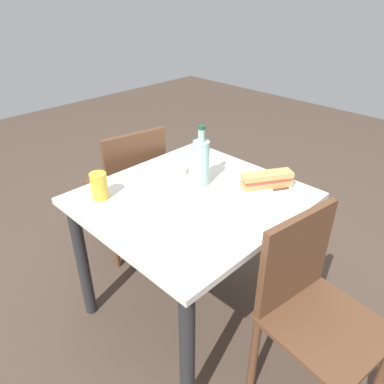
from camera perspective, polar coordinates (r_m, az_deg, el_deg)
The scene contains 10 objects.
ground_plane at distance 2.15m, azimuth 0.00°, elevation -17.36°, with size 8.00×8.00×0.00m, color #47382D.
dining_table at distance 1.75m, azimuth 0.00°, elevation -3.94°, with size 0.93×0.88×0.72m.
chair_far at distance 1.56m, azimuth 17.85°, elevation -16.31°, with size 0.45×0.45×0.85m.
chair_near at distance 2.29m, azimuth -9.48°, elevation 1.10°, with size 0.47×0.47×0.85m.
plate_near at distance 1.78m, azimuth 11.39°, elevation 0.75°, with size 0.24×0.24×0.01m, color white.
baguette_sandwich_near at distance 1.76m, azimuth 11.52°, elevation 1.93°, with size 0.24×0.18×0.07m.
knife_near at distance 1.74m, azimuth 12.47°, elevation 0.26°, with size 0.16×0.10×0.01m.
water_bottle at distance 1.73m, azimuth 1.42°, elevation 4.70°, with size 0.08×0.08×0.30m.
beer_glass at distance 1.69m, azimuth -14.19°, elevation 0.90°, with size 0.08×0.08×0.12m, color gold.
olive_bowl at distance 1.88m, azimuth -2.35°, elevation 3.36°, with size 0.10×0.10×0.03m, color silver.
Camera 1 is at (1.03, 1.02, 1.58)m, focal length 34.40 mm.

